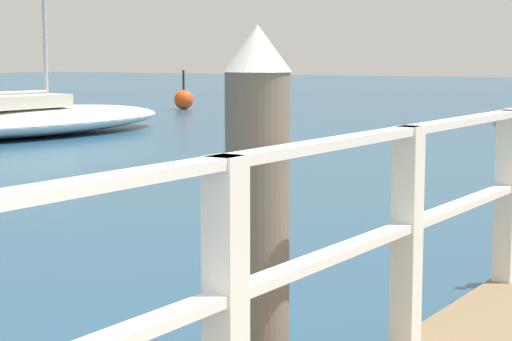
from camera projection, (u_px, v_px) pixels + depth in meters
name	position (u px, v px, depth m)	size (l,w,h in m)	color
dock_piling_near	(257.00, 258.00, 3.98)	(0.29, 0.29, 2.03)	#6B6056
boat_2	(32.00, 118.00, 21.88)	(3.10, 8.35, 11.45)	white
channel_buoy	(184.00, 99.00, 32.65)	(0.70, 0.70, 1.40)	#E54C19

